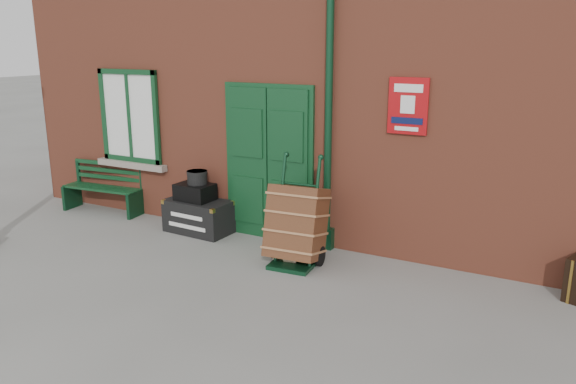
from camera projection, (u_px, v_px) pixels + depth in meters
The scene contains 9 objects.
ground at pixel (231, 276), 6.98m from camera, with size 80.00×80.00×0.00m, color gray.
station_building at pixel (344, 82), 9.40m from camera, with size 10.30×4.30×4.36m.
bench at pixel (105, 186), 9.56m from camera, with size 1.44×0.57×0.87m.
houdini_trunk at pixel (199, 216), 8.55m from camera, with size 1.00×0.55×0.50m, color black.
strongbox at pixel (195, 192), 8.47m from camera, with size 0.55×0.40×0.25m, color black.
hatbox at pixel (197, 177), 8.43m from camera, with size 0.30×0.30×0.20m, color black.
suitcase_back at pixel (281, 233), 7.57m from camera, with size 0.18×0.45×0.63m, color tan.
suitcase_front at pixel (289, 240), 7.42m from camera, with size 0.16×0.41×0.54m, color tan.
porter_trolley at pixel (296, 224), 7.24m from camera, with size 0.74×0.79×1.40m.
Camera 1 is at (3.67, -5.38, 2.81)m, focal length 35.00 mm.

